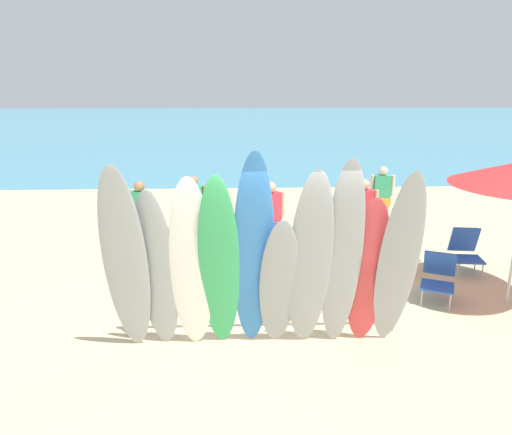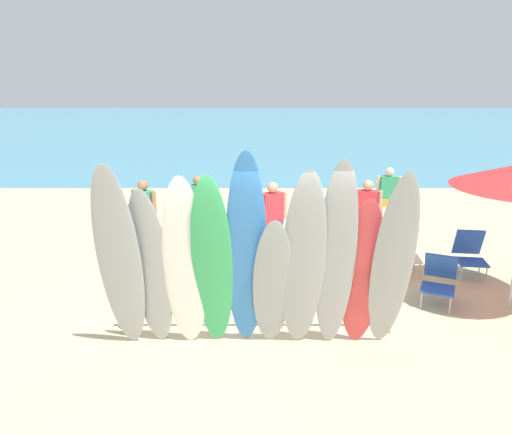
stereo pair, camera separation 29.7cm
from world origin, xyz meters
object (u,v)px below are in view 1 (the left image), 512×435
Objects in this scene: surfboard_rack at (263,299)px; surfboard_white_2 at (192,267)px; beach_chair_red at (466,249)px; surfboard_red_8 at (368,274)px; beachgoer_strolling at (270,215)px; surfboard_grey_9 at (398,264)px; surfboard_grey_7 at (342,259)px; surfboard_grey_1 at (157,272)px; beachgoer_near_rack at (363,211)px; beachgoer_midbeach at (382,193)px; surfboard_blue_4 at (253,256)px; surfboard_grey_5 at (279,285)px; surfboard_grey_0 at (126,264)px; beachgoer_photographing at (141,213)px; beach_chair_striped at (439,275)px; surfboard_grey_6 at (310,264)px; beach_chair_blue at (401,247)px; beachgoer_by_water at (194,205)px; surfboard_green_3 at (219,266)px.

surfboard_rack is 1.53× the size of surfboard_white_2.
surfboard_red_8 is at bearing -127.23° from beach_chair_red.
surfboard_grey_9 is at bearing 89.01° from beachgoer_strolling.
surfboard_grey_7 is 1.24× the size of surfboard_red_8.
surfboard_grey_7 is at bearing -129.95° from beach_chair_red.
surfboard_grey_1 is 1.51× the size of beachgoer_near_rack.
beachgoer_strolling reaches higher than beachgoer_midbeach.
surfboard_blue_4 is (0.76, -0.04, 0.15)m from surfboard_white_2.
surfboard_red_8 is at bearing -0.18° from surfboard_grey_5.
surfboard_grey_9 is 3.18× the size of beach_chair_red.
surfboard_grey_0 is 3.37m from surfboard_grey_9.
surfboard_grey_1 reaches higher than beachgoer_photographing.
surfboard_red_8 is 1.41× the size of beachgoer_near_rack.
beach_chair_striped is at bearing 95.74° from beachgoer_midbeach.
surfboard_blue_4 reaches higher than surfboard_grey_7.
beach_chair_red is (6.14, -1.04, -0.46)m from beachgoer_photographing.
surfboard_grey_6 is 1.10m from surfboard_grey_9.
surfboard_red_8 is 0.41m from surfboard_grey_9.
beach_chair_striped is at bearing -78.59° from beach_chair_blue.
surfboard_grey_6 is 4.88m from beachgoer_by_water.
surfboard_red_8 is 3.19m from beach_chair_blue.
surfboard_grey_0 is at bearing -177.68° from surfboard_grey_9.
beachgoer_strolling is at bearing 67.97° from surfboard_white_2.
surfboard_white_2 is 1.47m from surfboard_grey_6.
beachgoer_photographing is at bearing 117.48° from surfboard_blue_4.
beach_chair_blue is 1.35m from beach_chair_striped.
surfboard_rack is 1.98m from surfboard_grey_0.
surfboard_blue_4 is at bearing -0.63° from surfboard_green_3.
surfboard_grey_7 reaches higher than surfboard_grey_6.
beach_chair_striped is at bearing -26.33° from beachgoer_by_water.
surfboard_grey_5 is at bearing 65.61° from beachgoer_strolling.
beachgoer_midbeach is at bearing 57.34° from surfboard_green_3.
surfboard_rack is at bearing 27.01° from surfboard_white_2.
surfboard_rack is 5.75m from beachgoer_midbeach.
surfboard_grey_9 is at bearing -2.67° from surfboard_grey_6.
surfboard_grey_0 reaches higher than surfboard_rack.
surfboard_rack is at bearing 44.52° from surfboard_green_3.
surfboard_grey_6 is 4.37m from beach_chair_red.
surfboard_blue_4 reaches higher than beachgoer_near_rack.
surfboard_grey_0 is at bearing -179.38° from surfboard_grey_5.
beach_chair_blue is at bearing 121.23° from beach_chair_striped.
beachgoer_midbeach is at bearing 57.74° from surfboard_rack.
surfboard_grey_0 reaches higher than surfboard_grey_1.
surfboard_grey_6 is at bearing -59.10° from beachgoer_by_water.
beach_chair_red is 1.50m from beach_chair_striped.
beachgoer_near_rack is at bearing 73.69° from surfboard_grey_7.
beach_chair_red is (4.03, 2.69, -0.95)m from surfboard_blue_4.
beachgoer_midbeach is (4.33, 0.92, 0.00)m from beachgoer_by_water.
beach_chair_striped is at bearing 54.29° from surfboard_grey_9.
beachgoer_photographing is at bearing 125.77° from surfboard_grey_6.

